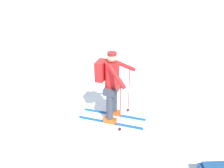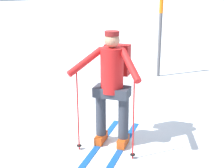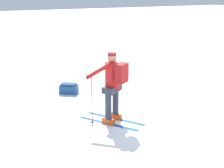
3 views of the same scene
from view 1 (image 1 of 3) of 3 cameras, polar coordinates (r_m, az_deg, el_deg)
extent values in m
plane|color=white|center=(5.24, -8.62, -9.43)|extent=(80.00, 80.00, 0.00)
cube|color=#144C9E|center=(5.37, 0.54, -7.95)|extent=(0.95, 1.33, 0.01)
cube|color=#C64714|center=(5.33, 0.54, -7.38)|extent=(0.26, 0.31, 0.12)
cylinder|color=#2D333D|center=(5.12, 0.56, -3.68)|extent=(0.15, 0.15, 0.68)
cube|color=#144C9E|center=(5.11, -0.57, -10.05)|extent=(0.95, 1.33, 0.01)
cube|color=#C64714|center=(5.07, -0.58, -9.46)|extent=(0.26, 0.31, 0.12)
cylinder|color=#2D333D|center=(4.84, -0.60, -5.65)|extent=(0.15, 0.15, 0.68)
cube|color=#2D333D|center=(4.81, 0.00, -1.19)|extent=(0.56, 0.50, 0.14)
cylinder|color=red|center=(4.67, 0.00, 2.16)|extent=(0.32, 0.32, 0.62)
sphere|color=tan|center=(4.51, 0.00, 6.92)|extent=(0.21, 0.21, 0.21)
cylinder|color=maroon|center=(4.48, 0.00, 7.97)|extent=(0.20, 0.20, 0.06)
cube|color=maroon|center=(4.70, -2.88, 3.55)|extent=(0.39, 0.34, 0.43)
cylinder|color=red|center=(5.18, 4.45, -1.82)|extent=(0.02, 0.02, 1.19)
cylinder|color=black|center=(5.45, 4.25, -6.73)|extent=(0.07, 0.07, 0.01)
cylinder|color=red|center=(4.84, 3.28, 4.84)|extent=(0.54, 0.24, 0.36)
cylinder|color=red|center=(4.53, 2.18, -6.39)|extent=(0.02, 0.02, 1.19)
cylinder|color=black|center=(4.84, 2.07, -11.66)|extent=(0.07, 0.07, 0.01)
cylinder|color=red|center=(4.29, 1.28, 1.90)|extent=(0.13, 0.55, 0.36)
cube|color=navy|center=(4.14, 25.92, -19.17)|extent=(0.50, 0.46, 0.06)
camera|label=2|loc=(6.00, 44.00, 11.60)|focal=50.00mm
camera|label=3|loc=(10.96, -8.66, 26.42)|focal=50.00mm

